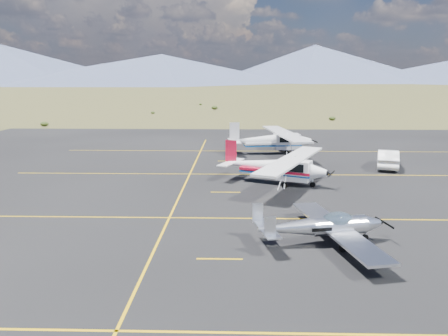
% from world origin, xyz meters
% --- Properties ---
extents(ground, '(1600.00, 1600.00, 0.00)m').
position_xyz_m(ground, '(0.00, 0.00, 0.00)').
color(ground, '#383D1C').
rests_on(ground, ground).
extents(apron, '(72.00, 72.00, 0.02)m').
position_xyz_m(apron, '(0.00, 7.00, 0.00)').
color(apron, black).
rests_on(apron, ground).
extents(aircraft_low_wing, '(6.15, 8.45, 1.83)m').
position_xyz_m(aircraft_low_wing, '(1.83, -1.62, 0.88)').
color(aircraft_low_wing, silver).
rests_on(aircraft_low_wing, apron).
extents(aircraft_cessna, '(8.53, 11.32, 2.97)m').
position_xyz_m(aircraft_cessna, '(0.60, 10.09, 1.32)').
color(aircraft_cessna, white).
rests_on(aircraft_cessna, apron).
extents(aircraft_plain, '(7.70, 12.70, 3.20)m').
position_xyz_m(aircraft_plain, '(1.38, 22.63, 1.42)').
color(aircraft_plain, silver).
rests_on(aircraft_plain, apron).
extents(sedan, '(3.00, 5.05, 1.57)m').
position_xyz_m(sedan, '(10.66, 15.86, 0.80)').
color(sedan, white).
rests_on(sedan, apron).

